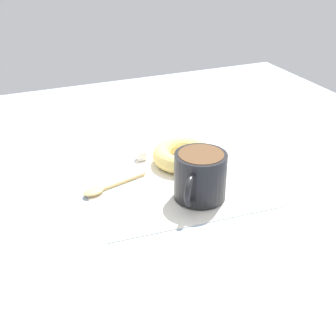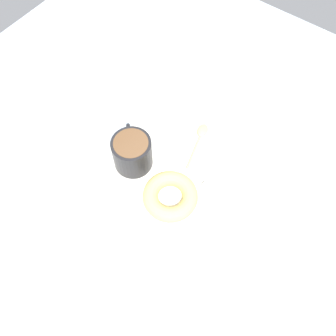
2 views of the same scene
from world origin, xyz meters
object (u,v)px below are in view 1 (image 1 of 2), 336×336
Objects in this scene: donut at (183,155)px; spoon at (102,188)px; coffee_cup at (200,175)px; sugar_cube at (140,155)px.

donut is 17.15cm from spoon.
coffee_cup reaches higher than donut.
donut is at bearing 167.73° from coffee_cup.
spoon is at bearing -49.83° from sugar_cube.
coffee_cup is 12.43cm from donut.
coffee_cup is at bearing -12.27° from donut.
spoon is (3.77, -16.69, -1.20)cm from donut.
sugar_cube is at bearing -165.62° from coffee_cup.
coffee_cup is 17.31cm from sugar_cube.
coffee_cup reaches higher than spoon.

